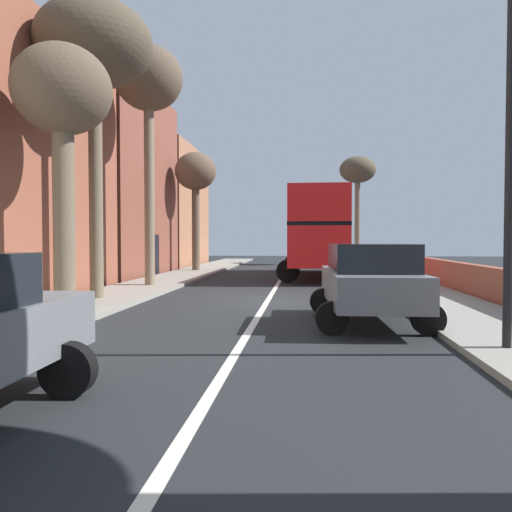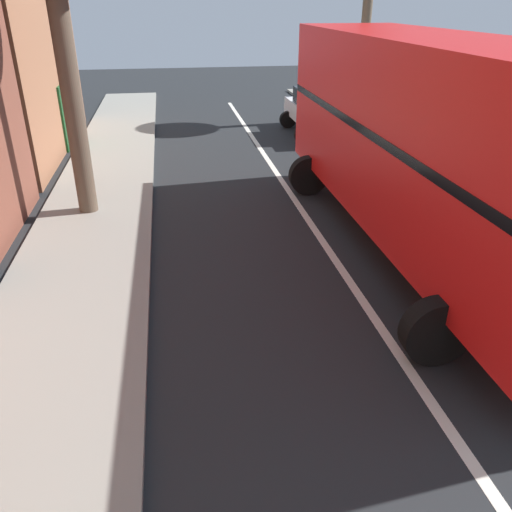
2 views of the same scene
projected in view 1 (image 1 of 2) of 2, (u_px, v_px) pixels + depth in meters
The scene contains 14 objects.
ground_plane at pixel (268, 300), 14.93m from camera, with size 84.00×84.00×0.00m, color black.
road_centre_line at pixel (268, 300), 14.93m from camera, with size 0.16×54.00×0.01m, color silver.
sidewalk_left at pixel (112, 296), 15.41m from camera, with size 2.60×60.00×0.12m, color gray.
sidewalk_right at pixel (435, 300), 14.45m from camera, with size 2.60×60.00×0.12m, color gray.
boundary_wall_right at pixel (490, 285), 14.28m from camera, with size 0.36×54.00×1.05m, color brown.
double_decker_bus at pixel (317, 229), 24.43m from camera, with size 3.61×10.52×4.06m.
parked_car_grey_right_1 at pixel (370, 279), 10.63m from camera, with size 2.54×4.17×1.74m.
parked_car_white_right_4 at pixel (325, 253), 34.28m from camera, with size 2.41×4.20×1.67m.
street_tree_left_0 at pixel (63, 101), 12.15m from camera, with size 2.40×2.40×6.51m.
street_tree_left_2 at pixel (149, 85), 18.57m from camera, with size 2.56×2.56×9.01m.
street_tree_right_3 at pixel (358, 173), 36.34m from camera, with size 2.66×2.66×7.87m.
street_tree_left_4 at pixel (196, 175), 27.96m from camera, with size 2.34×2.34×6.68m.
street_tree_left_6 at pixel (94, 49), 14.36m from camera, with size 3.38×3.38×8.66m.
lamppost_right at pixel (511, 113), 7.70m from camera, with size 0.32×0.32×6.31m.
Camera 1 is at (1.10, -14.84, 1.82)m, focal length 34.62 mm.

